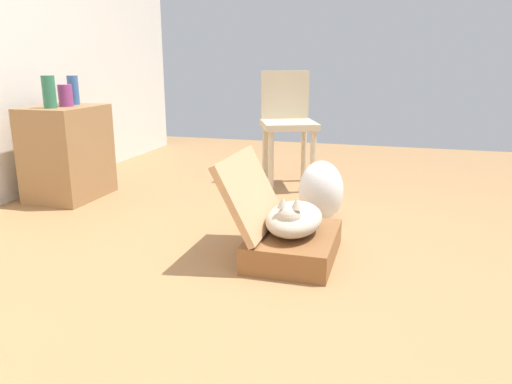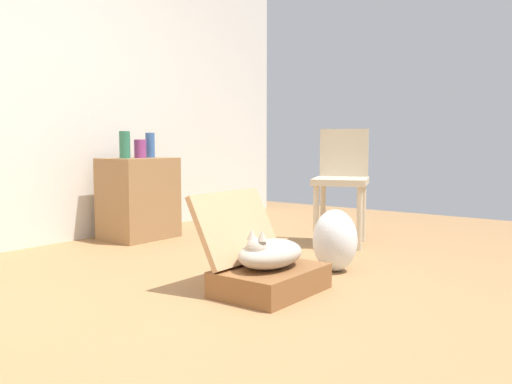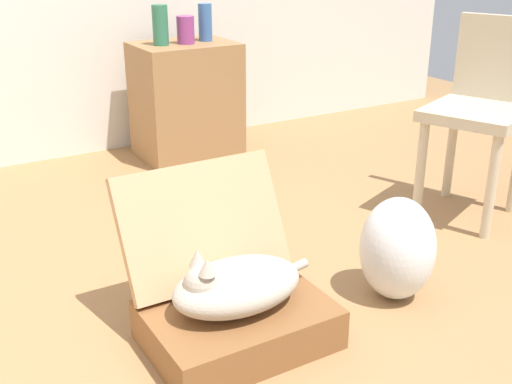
{
  "view_description": "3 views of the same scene",
  "coord_description": "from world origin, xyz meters",
  "px_view_note": "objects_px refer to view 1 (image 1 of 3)",
  "views": [
    {
      "loc": [
        -2.1,
        -0.46,
        0.99
      ],
      "look_at": [
        0.12,
        0.19,
        0.37
      ],
      "focal_mm": 34.32,
      "sensor_mm": 36.0,
      "label": 1
    },
    {
      "loc": [
        -2.1,
        -1.64,
        0.81
      ],
      "look_at": [
        0.39,
        0.24,
        0.52
      ],
      "focal_mm": 38.1,
      "sensor_mm": 36.0,
      "label": 2
    },
    {
      "loc": [
        -0.63,
        -1.54,
        1.25
      ],
      "look_at": [
        0.44,
        0.27,
        0.4
      ],
      "focal_mm": 44.94,
      "sensor_mm": 36.0,
      "label": 3
    }
  ],
  "objects_px": {
    "suitcase_base": "(294,245)",
    "chair": "(287,122)",
    "vase_round": "(65,95)",
    "side_table": "(68,153)",
    "vase_tall": "(49,92)",
    "vase_short": "(73,90)",
    "cat": "(294,218)",
    "plastic_bag_white": "(321,191)"
  },
  "relations": [
    {
      "from": "suitcase_base",
      "to": "chair",
      "type": "height_order",
      "value": "chair"
    },
    {
      "from": "suitcase_base",
      "to": "vase_round",
      "type": "distance_m",
      "value": 2.04
    },
    {
      "from": "side_table",
      "to": "vase_tall",
      "type": "xyz_separation_m",
      "value": [
        -0.14,
        -0.01,
        0.45
      ]
    },
    {
      "from": "vase_short",
      "to": "chair",
      "type": "height_order",
      "value": "chair"
    },
    {
      "from": "chair",
      "to": "cat",
      "type": "bearing_deg",
      "value": -97.91
    },
    {
      "from": "vase_round",
      "to": "cat",
      "type": "bearing_deg",
      "value": -110.83
    },
    {
      "from": "plastic_bag_white",
      "to": "chair",
      "type": "xyz_separation_m",
      "value": [
        0.85,
        0.41,
        0.32
      ]
    },
    {
      "from": "cat",
      "to": "side_table",
      "type": "bearing_deg",
      "value": 69.5
    },
    {
      "from": "vase_tall",
      "to": "plastic_bag_white",
      "type": "bearing_deg",
      "value": -86.74
    },
    {
      "from": "vase_round",
      "to": "chair",
      "type": "height_order",
      "value": "chair"
    },
    {
      "from": "vase_tall",
      "to": "vase_round",
      "type": "bearing_deg",
      "value": -8.58
    },
    {
      "from": "vase_round",
      "to": "plastic_bag_white",
      "type": "bearing_deg",
      "value": -91.09
    },
    {
      "from": "suitcase_base",
      "to": "side_table",
      "type": "distance_m",
      "value": 1.97
    },
    {
      "from": "vase_tall",
      "to": "vase_short",
      "type": "xyz_separation_m",
      "value": [
        0.28,
        0.01,
        -0.0
      ]
    },
    {
      "from": "cat",
      "to": "vase_tall",
      "type": "bearing_deg",
      "value": 73.38
    },
    {
      "from": "suitcase_base",
      "to": "side_table",
      "type": "relative_size",
      "value": 0.86
    },
    {
      "from": "vase_tall",
      "to": "vase_short",
      "type": "height_order",
      "value": "vase_tall"
    },
    {
      "from": "plastic_bag_white",
      "to": "vase_short",
      "type": "xyz_separation_m",
      "value": [
        0.18,
        1.88,
        0.58
      ]
    },
    {
      "from": "suitcase_base",
      "to": "side_table",
      "type": "xyz_separation_m",
      "value": [
        0.68,
        1.83,
        0.27
      ]
    },
    {
      "from": "plastic_bag_white",
      "to": "chair",
      "type": "height_order",
      "value": "chair"
    },
    {
      "from": "cat",
      "to": "vase_tall",
      "type": "distance_m",
      "value": 1.99
    },
    {
      "from": "chair",
      "to": "vase_short",
      "type": "bearing_deg",
      "value": -177.17
    },
    {
      "from": "cat",
      "to": "vase_short",
      "type": "xyz_separation_m",
      "value": [
        0.83,
        1.84,
        0.56
      ]
    },
    {
      "from": "suitcase_base",
      "to": "vase_tall",
      "type": "distance_m",
      "value": 2.03
    },
    {
      "from": "cat",
      "to": "plastic_bag_white",
      "type": "height_order",
      "value": "plastic_bag_white"
    },
    {
      "from": "side_table",
      "to": "chair",
      "type": "height_order",
      "value": "chair"
    },
    {
      "from": "suitcase_base",
      "to": "vase_round",
      "type": "xyz_separation_m",
      "value": [
        0.68,
        1.8,
        0.68
      ]
    },
    {
      "from": "suitcase_base",
      "to": "vase_round",
      "type": "relative_size",
      "value": 3.82
    },
    {
      "from": "vase_short",
      "to": "vase_round",
      "type": "height_order",
      "value": "vase_short"
    },
    {
      "from": "plastic_bag_white",
      "to": "vase_round",
      "type": "bearing_deg",
      "value": 88.91
    },
    {
      "from": "cat",
      "to": "vase_short",
      "type": "distance_m",
      "value": 2.09
    },
    {
      "from": "plastic_bag_white",
      "to": "vase_short",
      "type": "relative_size",
      "value": 1.85
    },
    {
      "from": "plastic_bag_white",
      "to": "vase_short",
      "type": "distance_m",
      "value": 1.97
    },
    {
      "from": "plastic_bag_white",
      "to": "vase_tall",
      "type": "distance_m",
      "value": 1.96
    },
    {
      "from": "cat",
      "to": "plastic_bag_white",
      "type": "bearing_deg",
      "value": -3.35
    },
    {
      "from": "suitcase_base",
      "to": "plastic_bag_white",
      "type": "bearing_deg",
      "value": -3.37
    },
    {
      "from": "cat",
      "to": "chair",
      "type": "height_order",
      "value": "chair"
    },
    {
      "from": "plastic_bag_white",
      "to": "side_table",
      "type": "height_order",
      "value": "side_table"
    },
    {
      "from": "vase_tall",
      "to": "chair",
      "type": "distance_m",
      "value": 1.76
    },
    {
      "from": "suitcase_base",
      "to": "side_table",
      "type": "height_order",
      "value": "side_table"
    },
    {
      "from": "vase_tall",
      "to": "vase_round",
      "type": "xyz_separation_m",
      "value": [
        0.14,
        -0.02,
        -0.03
      ]
    },
    {
      "from": "suitcase_base",
      "to": "vase_short",
      "type": "bearing_deg",
      "value": 66.05
    }
  ]
}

